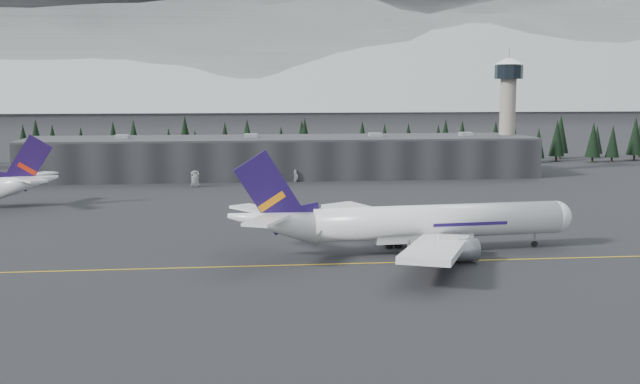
{
  "coord_description": "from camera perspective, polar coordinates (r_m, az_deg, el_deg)",
  "views": [
    {
      "loc": [
        -17.18,
        -129.56,
        29.3
      ],
      "look_at": [
        0.0,
        20.0,
        9.0
      ],
      "focal_mm": 45.0,
      "sensor_mm": 36.0,
      "label": 1
    }
  ],
  "objects": [
    {
      "name": "control_tower",
      "position": [
        273.62,
        13.22,
        6.24
      ],
      "size": [
        10.0,
        10.0,
        37.7
      ],
      "color": "gray",
      "rests_on": "ground"
    },
    {
      "name": "treeline",
      "position": [
        292.88,
        -3.18,
        3.4
      ],
      "size": [
        360.0,
        20.0,
        15.0
      ],
      "primitive_type": "cube",
      "color": "black",
      "rests_on": "ground"
    },
    {
      "name": "taxiline",
      "position": [
        132.0,
        1.09,
        -5.14
      ],
      "size": [
        400.0,
        0.4,
        0.02
      ],
      "primitive_type": "cube",
      "color": "gold",
      "rests_on": "ground"
    },
    {
      "name": "ground",
      "position": [
        133.94,
        0.98,
        -4.96
      ],
      "size": [
        1400.0,
        1400.0,
        0.0
      ],
      "primitive_type": "plane",
      "color": "black",
      "rests_on": "ground"
    },
    {
      "name": "gse_vehicle_b",
      "position": [
        241.88,
        -1.72,
        0.87
      ],
      "size": [
        3.95,
        1.92,
        1.3
      ],
      "primitive_type": "imported",
      "rotation": [
        0.0,
        0.0,
        -1.67
      ],
      "color": "silver",
      "rests_on": "ground"
    },
    {
      "name": "mountain_ridge",
      "position": [
        1130.07,
        -5.71,
        6.16
      ],
      "size": [
        4400.0,
        900.0,
        420.0
      ],
      "primitive_type": null,
      "color": "white",
      "rests_on": "ground"
    },
    {
      "name": "jet_main",
      "position": [
        140.84,
        6.29,
        -2.21
      ],
      "size": [
        62.91,
        57.85,
        18.51
      ],
      "rotation": [
        0.0,
        0.0,
        0.09
      ],
      "color": "silver",
      "rests_on": "ground"
    },
    {
      "name": "terminal",
      "position": [
        256.17,
        -2.68,
        2.52
      ],
      "size": [
        160.0,
        30.0,
        12.6
      ],
      "color": "black",
      "rests_on": "ground"
    },
    {
      "name": "gse_vehicle_a",
      "position": [
        232.56,
        -8.86,
        0.51
      ],
      "size": [
        2.34,
        4.81,
        1.32
      ],
      "primitive_type": "imported",
      "rotation": [
        0.0,
        0.0,
        -0.03
      ],
      "color": "silver",
      "rests_on": "ground"
    }
  ]
}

